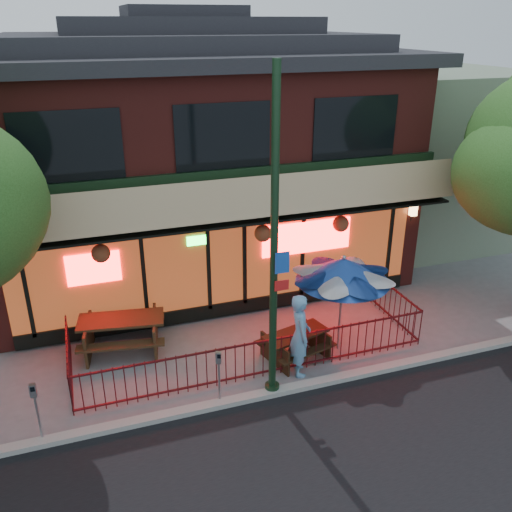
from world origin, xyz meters
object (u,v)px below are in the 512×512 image
Objects in this scene: picnic_table_left at (122,329)px; picnic_table_right at (296,341)px; parking_meter_near at (219,369)px; street_light at (274,263)px; pedestrian at (300,335)px; parking_meter_far at (36,403)px; patio_umbrella at (343,270)px.

picnic_table_left is 1.24× the size of picnic_table_right.
parking_meter_near reaches higher than picnic_table_left.
street_light reaches higher than parking_meter_near.
pedestrian is (3.78, -2.30, 0.43)m from picnic_table_left.
picnic_table_right is (1.01, 1.10, -2.70)m from street_light.
picnic_table_left is at bearing 56.30° from parking_meter_far.
street_light is 2.57m from parking_meter_near.
street_light reaches higher than patio_umbrella.
picnic_table_right is at bearing 180.00° from patio_umbrella.
picnic_table_right is at bearing -23.31° from picnic_table_left.
picnic_table_left is at bearing 69.52° from pedestrian.
patio_umbrella reaches higher than parking_meter_near.
picnic_table_right is 1.35× the size of parking_meter_far.
picnic_table_left is at bearing 161.57° from patio_umbrella.
patio_umbrella is at bearing 8.97° from parking_meter_far.
parking_meter_near is at bearing 0.00° from parking_meter_far.
patio_umbrella is at bearing 18.06° from parking_meter_near.
parking_meter_far is at bearing 179.97° from street_light.
parking_meter_near is at bearing 179.87° from street_light.
parking_meter_near is at bearing -58.34° from picnic_table_left.
street_light is 2.62m from patio_umbrella.
patio_umbrella is at bearing -54.72° from pedestrian.
patio_umbrella is at bearing 26.93° from street_light.
picnic_table_right is 1.42× the size of parking_meter_near.
patio_umbrella reaches higher than pedestrian.
pedestrian is 1.48× the size of parking_meter_far.
picnic_table_right is at bearing 10.72° from parking_meter_far.
parking_meter_far is (-5.65, -0.50, -0.09)m from pedestrian.
street_light is 3.46× the size of pedestrian.
patio_umbrella is 1.86m from pedestrian.
picnic_table_left is 1.76× the size of parking_meter_near.
pedestrian is 1.56× the size of parking_meter_near.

